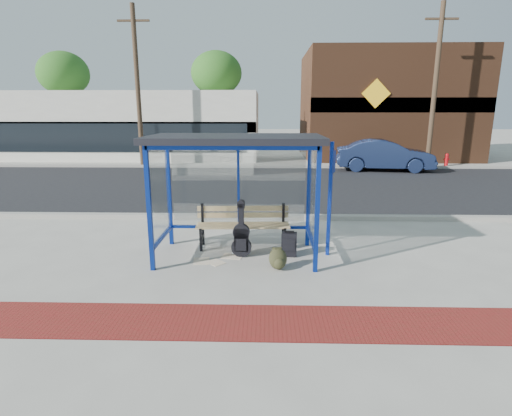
{
  "coord_description": "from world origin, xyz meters",
  "views": [
    {
      "loc": [
        0.6,
        -7.63,
        2.87
      ],
      "look_at": [
        0.39,
        0.2,
        0.96
      ],
      "focal_mm": 28.0,
      "sensor_mm": 36.0,
      "label": 1
    }
  ],
  "objects_px": {
    "suitcase": "(289,244)",
    "bench": "(243,223)",
    "guitar_bag": "(241,237)",
    "parked_car": "(385,155)",
    "backpack": "(278,259)",
    "fire_hydrant": "(447,159)"
  },
  "relations": [
    {
      "from": "bench",
      "to": "suitcase",
      "type": "bearing_deg",
      "value": -33.08
    },
    {
      "from": "bench",
      "to": "guitar_bag",
      "type": "distance_m",
      "value": 0.64
    },
    {
      "from": "suitcase",
      "to": "bench",
      "type": "bearing_deg",
      "value": 154.54
    },
    {
      "from": "bench",
      "to": "fire_hydrant",
      "type": "distance_m",
      "value": 16.76
    },
    {
      "from": "bench",
      "to": "suitcase",
      "type": "relative_size",
      "value": 3.75
    },
    {
      "from": "fire_hydrant",
      "to": "parked_car",
      "type": "bearing_deg",
      "value": -155.15
    },
    {
      "from": "backpack",
      "to": "parked_car",
      "type": "relative_size",
      "value": 0.09
    },
    {
      "from": "bench",
      "to": "parked_car",
      "type": "distance_m",
      "value": 13.19
    },
    {
      "from": "parked_car",
      "to": "suitcase",
      "type": "bearing_deg",
      "value": 163.27
    },
    {
      "from": "parked_car",
      "to": "bench",
      "type": "bearing_deg",
      "value": 158.42
    },
    {
      "from": "parked_car",
      "to": "fire_hydrant",
      "type": "height_order",
      "value": "parked_car"
    },
    {
      "from": "backpack",
      "to": "fire_hydrant",
      "type": "bearing_deg",
      "value": 45.94
    },
    {
      "from": "guitar_bag",
      "to": "parked_car",
      "type": "height_order",
      "value": "parked_car"
    },
    {
      "from": "bench",
      "to": "backpack",
      "type": "xyz_separation_m",
      "value": [
        0.73,
        -1.28,
        -0.34
      ]
    },
    {
      "from": "parked_car",
      "to": "fire_hydrant",
      "type": "relative_size",
      "value": 6.75
    },
    {
      "from": "guitar_bag",
      "to": "bench",
      "type": "bearing_deg",
      "value": 92.86
    },
    {
      "from": "backpack",
      "to": "fire_hydrant",
      "type": "distance_m",
      "value": 17.39
    },
    {
      "from": "guitar_bag",
      "to": "parked_car",
      "type": "bearing_deg",
      "value": 65.27
    },
    {
      "from": "guitar_bag",
      "to": "parked_car",
      "type": "distance_m",
      "value": 13.74
    },
    {
      "from": "fire_hydrant",
      "to": "suitcase",
      "type": "bearing_deg",
      "value": -123.36
    },
    {
      "from": "suitcase",
      "to": "parked_car",
      "type": "bearing_deg",
      "value": 71.26
    },
    {
      "from": "guitar_bag",
      "to": "parked_car",
      "type": "relative_size",
      "value": 0.24
    }
  ]
}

